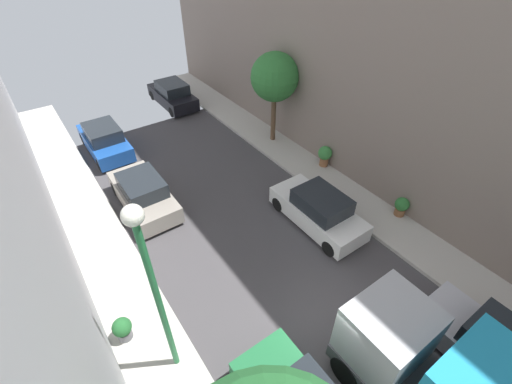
{
  "coord_description": "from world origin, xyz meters",
  "views": [
    {
      "loc": [
        -5.48,
        -3.32,
        10.29
      ],
      "look_at": [
        1.47,
        6.46,
        0.5
      ],
      "focal_mm": 24.61,
      "sensor_mm": 36.0,
      "label": 1
    }
  ],
  "objects_px": {
    "parked_car_left_4": "(105,140)",
    "parked_car_right_0": "(498,353)",
    "parked_car_right_1": "(318,210)",
    "potted_plant_1": "(123,329)",
    "potted_plant_3": "(402,206)",
    "lamp_post": "(152,278)",
    "street_tree_1": "(275,78)",
    "parked_car_right_2": "(173,95)",
    "parked_car_left_3": "(143,194)",
    "potted_plant_0": "(325,155)"
  },
  "relations": [
    {
      "from": "parked_car_left_4",
      "to": "parked_car_right_0",
      "type": "distance_m",
      "value": 18.59
    },
    {
      "from": "parked_car_right_0",
      "to": "potted_plant_0",
      "type": "xyz_separation_m",
      "value": [
        3.04,
        9.97,
        0.05
      ]
    },
    {
      "from": "potted_plant_1",
      "to": "parked_car_right_2",
      "type": "bearing_deg",
      "value": 59.93
    },
    {
      "from": "parked_car_left_4",
      "to": "parked_car_right_0",
      "type": "height_order",
      "value": "same"
    },
    {
      "from": "parked_car_right_2",
      "to": "potted_plant_3",
      "type": "relative_size",
      "value": 4.88
    },
    {
      "from": "potted_plant_1",
      "to": "parked_car_right_1",
      "type": "bearing_deg",
      "value": 2.71
    },
    {
      "from": "parked_car_right_2",
      "to": "lamp_post",
      "type": "relative_size",
      "value": 0.71
    },
    {
      "from": "parked_car_left_4",
      "to": "parked_car_right_0",
      "type": "relative_size",
      "value": 1.0
    },
    {
      "from": "parked_car_right_0",
      "to": "lamp_post",
      "type": "distance_m",
      "value": 9.57
    },
    {
      "from": "parked_car_left_4",
      "to": "street_tree_1",
      "type": "bearing_deg",
      "value": -28.46
    },
    {
      "from": "parked_car_left_4",
      "to": "lamp_post",
      "type": "height_order",
      "value": "lamp_post"
    },
    {
      "from": "parked_car_left_3",
      "to": "parked_car_right_0",
      "type": "bearing_deg",
      "value": -66.36
    },
    {
      "from": "parked_car_left_3",
      "to": "parked_car_right_0",
      "type": "distance_m",
      "value": 13.46
    },
    {
      "from": "parked_car_right_0",
      "to": "lamp_post",
      "type": "height_order",
      "value": "lamp_post"
    },
    {
      "from": "parked_car_left_4",
      "to": "potted_plant_0",
      "type": "relative_size",
      "value": 3.95
    },
    {
      "from": "parked_car_left_3",
      "to": "potted_plant_1",
      "type": "height_order",
      "value": "parked_car_left_3"
    },
    {
      "from": "parked_car_right_0",
      "to": "street_tree_1",
      "type": "height_order",
      "value": "street_tree_1"
    },
    {
      "from": "parked_car_left_3",
      "to": "parked_car_left_4",
      "type": "height_order",
      "value": "same"
    },
    {
      "from": "parked_car_right_0",
      "to": "potted_plant_0",
      "type": "distance_m",
      "value": 10.42
    },
    {
      "from": "street_tree_1",
      "to": "potted_plant_0",
      "type": "xyz_separation_m",
      "value": [
        0.52,
        -3.53,
        -2.9
      ]
    },
    {
      "from": "potted_plant_3",
      "to": "parked_car_right_0",
      "type": "bearing_deg",
      "value": -119.57
    },
    {
      "from": "potted_plant_1",
      "to": "lamp_post",
      "type": "bearing_deg",
      "value": -59.26
    },
    {
      "from": "potted_plant_0",
      "to": "potted_plant_1",
      "type": "bearing_deg",
      "value": -164.29
    },
    {
      "from": "potted_plant_3",
      "to": "lamp_post",
      "type": "bearing_deg",
      "value": -178.76
    },
    {
      "from": "parked_car_right_0",
      "to": "potted_plant_3",
      "type": "relative_size",
      "value": 4.88
    },
    {
      "from": "parked_car_right_2",
      "to": "potted_plant_1",
      "type": "relative_size",
      "value": 5.04
    },
    {
      "from": "potted_plant_1",
      "to": "potted_plant_3",
      "type": "xyz_separation_m",
      "value": [
        11.33,
        -1.35,
        0.02
      ]
    },
    {
      "from": "parked_car_right_0",
      "to": "lamp_post",
      "type": "xyz_separation_m",
      "value": [
        -7.3,
        5.22,
        3.3
      ]
    },
    {
      "from": "lamp_post",
      "to": "parked_car_right_2",
      "type": "bearing_deg",
      "value": 65.19
    },
    {
      "from": "parked_car_right_2",
      "to": "parked_car_left_4",
      "type": "bearing_deg",
      "value": -149.15
    },
    {
      "from": "potted_plant_3",
      "to": "parked_car_left_4",
      "type": "bearing_deg",
      "value": 124.53
    },
    {
      "from": "parked_car_right_2",
      "to": "street_tree_1",
      "type": "distance_m",
      "value": 8.46
    },
    {
      "from": "parked_car_right_1",
      "to": "potted_plant_1",
      "type": "distance_m",
      "value": 8.25
    },
    {
      "from": "parked_car_left_3",
      "to": "potted_plant_1",
      "type": "xyz_separation_m",
      "value": [
        -2.83,
        -5.54,
        -0.12
      ]
    },
    {
      "from": "lamp_post",
      "to": "potted_plant_3",
      "type": "bearing_deg",
      "value": 1.24
    },
    {
      "from": "parked_car_left_4",
      "to": "street_tree_1",
      "type": "distance_m",
      "value": 9.48
    },
    {
      "from": "parked_car_right_1",
      "to": "potted_plant_3",
      "type": "bearing_deg",
      "value": -29.33
    },
    {
      "from": "potted_plant_1",
      "to": "lamp_post",
      "type": "relative_size",
      "value": 0.14
    },
    {
      "from": "parked_car_left_4",
      "to": "potted_plant_0",
      "type": "bearing_deg",
      "value": -42.83
    },
    {
      "from": "street_tree_1",
      "to": "potted_plant_3",
      "type": "bearing_deg",
      "value": -85.94
    },
    {
      "from": "parked_car_right_1",
      "to": "potted_plant_1",
      "type": "xyz_separation_m",
      "value": [
        -8.23,
        -0.39,
        -0.12
      ]
    },
    {
      "from": "potted_plant_1",
      "to": "lamp_post",
      "type": "xyz_separation_m",
      "value": [
        0.93,
        -1.57,
        3.42
      ]
    },
    {
      "from": "street_tree_1",
      "to": "potted_plant_0",
      "type": "bearing_deg",
      "value": -81.58
    },
    {
      "from": "lamp_post",
      "to": "street_tree_1",
      "type": "bearing_deg",
      "value": 40.13
    },
    {
      "from": "parked_car_right_1",
      "to": "potted_plant_3",
      "type": "xyz_separation_m",
      "value": [
        3.09,
        -1.74,
        -0.09
      ]
    },
    {
      "from": "street_tree_1",
      "to": "potted_plant_0",
      "type": "relative_size",
      "value": 4.48
    },
    {
      "from": "street_tree_1",
      "to": "parked_car_left_3",
      "type": "bearing_deg",
      "value": -171.62
    },
    {
      "from": "parked_car_right_0",
      "to": "street_tree_1",
      "type": "relative_size",
      "value": 0.88
    },
    {
      "from": "parked_car_right_1",
      "to": "potted_plant_0",
      "type": "height_order",
      "value": "parked_car_right_1"
    },
    {
      "from": "parked_car_right_0",
      "to": "parked_car_right_1",
      "type": "xyz_separation_m",
      "value": [
        0.0,
        7.19,
        0.0
      ]
    }
  ]
}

